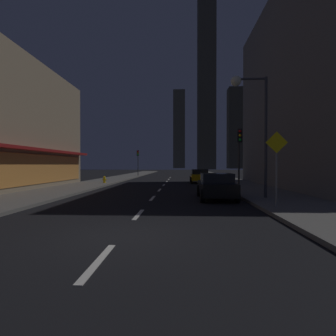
{
  "coord_description": "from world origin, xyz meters",
  "views": [
    {
      "loc": [
        1.64,
        -7.39,
        1.92
      ],
      "look_at": [
        0.0,
        27.18,
        1.52
      ],
      "focal_mm": 29.62,
      "sensor_mm": 36.0,
      "label": 1
    }
  ],
  "objects": [
    {
      "name": "fire_hydrant_far_left",
      "position": [
        -5.9,
        19.47,
        0.45
      ],
      "size": [
        0.42,
        0.3,
        0.65
      ],
      "color": "gold",
      "rests_on": "sidewalk_left"
    },
    {
      "name": "skyscraper_distant_short",
      "position": [
        18.1,
        147.99,
        20.59
      ],
      "size": [
        5.09,
        6.46,
        41.17
      ],
      "primitive_type": "cube",
      "color": "#3A372B",
      "rests_on": "ground"
    },
    {
      "name": "sidewalk_right",
      "position": [
        7.0,
        32.0,
        0.07
      ],
      "size": [
        4.0,
        76.0,
        0.15
      ],
      "primitive_type": "cube",
      "color": "#605E59",
      "rests_on": "ground"
    },
    {
      "name": "traffic_light_near_right",
      "position": [
        5.5,
        11.18,
        3.19
      ],
      "size": [
        0.32,
        0.48,
        4.2
      ],
      "color": "#2D2D2D",
      "rests_on": "sidewalk_right"
    },
    {
      "name": "street_lamp_right",
      "position": [
        5.38,
        7.77,
        5.07
      ],
      "size": [
        1.96,
        0.56,
        6.58
      ],
      "color": "#38383D",
      "rests_on": "sidewalk_right"
    },
    {
      "name": "skyscraper_distant_tall",
      "position": [
        0.48,
        151.81,
        22.11
      ],
      "size": [
        6.64,
        7.71,
        44.22
      ],
      "primitive_type": "cube",
      "color": "brown",
      "rests_on": "ground"
    },
    {
      "name": "traffic_light_far_left",
      "position": [
        -5.5,
        38.06,
        3.19
      ],
      "size": [
        0.32,
        0.48,
        4.2
      ],
      "color": "#2D2D2D",
      "rests_on": "sidewalk_left"
    },
    {
      "name": "car_parked_far",
      "position": [
        3.6,
        22.17,
        0.74
      ],
      "size": [
        1.98,
        4.24,
        1.45
      ],
      "color": "gold",
      "rests_on": "ground"
    },
    {
      "name": "skyscraper_distant_slender",
      "position": [
        29.75,
        137.27,
        20.68
      ],
      "size": [
        7.92,
        7.94,
        41.35
      ],
      "primitive_type": "cube",
      "color": "#3C392D",
      "rests_on": "ground"
    },
    {
      "name": "car_parked_near",
      "position": [
        3.6,
        8.1,
        0.74
      ],
      "size": [
        1.98,
        4.24,
        1.45
      ],
      "color": "black",
      "rests_on": "ground"
    },
    {
      "name": "sidewalk_left",
      "position": [
        -7.0,
        32.0,
        0.07
      ],
      "size": [
        4.0,
        76.0,
        0.15
      ],
      "primitive_type": "cube",
      "color": "#605E59",
      "rests_on": "ground"
    },
    {
      "name": "pedestrian_crossing_sign",
      "position": [
        5.6,
        4.31,
        2.02
      ],
      "size": [
        0.91,
        0.08,
        3.15
      ],
      "color": "slate",
      "rests_on": "sidewalk_right"
    },
    {
      "name": "ground_plane",
      "position": [
        0.0,
        32.0,
        -0.05
      ],
      "size": [
        78.0,
        136.0,
        0.1
      ],
      "primitive_type": "cube",
      "color": "black"
    },
    {
      "name": "skyscraper_distant_mid",
      "position": [
        12.33,
        110.72,
        38.38
      ],
      "size": [
        7.55,
        6.82,
        76.75
      ],
      "primitive_type": "cube",
      "color": "#464234",
      "rests_on": "ground"
    },
    {
      "name": "lane_marking_center",
      "position": [
        0.0,
        16.2,
        0.01
      ],
      "size": [
        0.16,
        38.6,
        0.01
      ],
      "color": "silver",
      "rests_on": "ground"
    }
  ]
}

